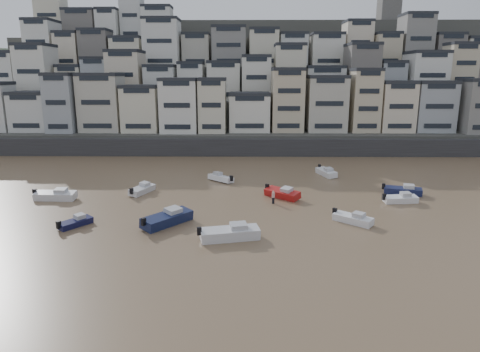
{
  "coord_description": "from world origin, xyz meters",
  "views": [
    {
      "loc": [
        10.58,
        -21.73,
        16.43
      ],
      "look_at": [
        9.9,
        30.0,
        4.0
      ],
      "focal_mm": 32.0,
      "sensor_mm": 36.0,
      "label": 1
    }
  ],
  "objects_px": {
    "boat_g": "(403,189)",
    "boat_k": "(55,194)",
    "boat_c": "(167,217)",
    "boat_a": "(230,231)",
    "person_pink": "(273,197)",
    "boat_d": "(401,198)",
    "boat_e": "(282,192)",
    "boat_b": "(353,217)",
    "boat_h": "(221,177)",
    "boat_j": "(75,221)",
    "boat_f": "(142,188)",
    "boat_i": "(326,171)"
  },
  "relations": [
    {
      "from": "boat_b",
      "to": "boat_e",
      "type": "relative_size",
      "value": 0.88
    },
    {
      "from": "boat_d",
      "to": "boat_j",
      "type": "relative_size",
      "value": 1.15
    },
    {
      "from": "boat_a",
      "to": "boat_h",
      "type": "distance_m",
      "value": 24.25
    },
    {
      "from": "boat_d",
      "to": "boat_g",
      "type": "distance_m",
      "value": 4.37
    },
    {
      "from": "boat_e",
      "to": "boat_g",
      "type": "height_order",
      "value": "boat_e"
    },
    {
      "from": "boat_f",
      "to": "boat_k",
      "type": "relative_size",
      "value": 0.86
    },
    {
      "from": "boat_e",
      "to": "boat_d",
      "type": "bearing_deg",
      "value": 34.96
    },
    {
      "from": "boat_j",
      "to": "boat_c",
      "type": "bearing_deg",
      "value": -50.29
    },
    {
      "from": "boat_a",
      "to": "boat_f",
      "type": "relative_size",
      "value": 1.29
    },
    {
      "from": "boat_a",
      "to": "person_pink",
      "type": "distance_m",
      "value": 13.44
    },
    {
      "from": "boat_f",
      "to": "boat_g",
      "type": "xyz_separation_m",
      "value": [
        36.53,
        -0.11,
        0.05
      ]
    },
    {
      "from": "boat_f",
      "to": "boat_j",
      "type": "bearing_deg",
      "value": -175.49
    },
    {
      "from": "boat_b",
      "to": "boat_a",
      "type": "bearing_deg",
      "value": -118.85
    },
    {
      "from": "boat_f",
      "to": "boat_g",
      "type": "relative_size",
      "value": 0.93
    },
    {
      "from": "boat_a",
      "to": "boat_k",
      "type": "height_order",
      "value": "boat_a"
    },
    {
      "from": "boat_g",
      "to": "boat_b",
      "type": "bearing_deg",
      "value": -113.03
    },
    {
      "from": "boat_e",
      "to": "boat_k",
      "type": "relative_size",
      "value": 0.95
    },
    {
      "from": "boat_h",
      "to": "boat_g",
      "type": "bearing_deg",
      "value": -152.49
    },
    {
      "from": "boat_g",
      "to": "boat_c",
      "type": "bearing_deg",
      "value": -140.97
    },
    {
      "from": "boat_j",
      "to": "person_pink",
      "type": "xyz_separation_m",
      "value": [
        22.35,
        8.8,
        0.3
      ]
    },
    {
      "from": "boat_i",
      "to": "boat_d",
      "type": "bearing_deg",
      "value": 8.48
    },
    {
      "from": "boat_d",
      "to": "boat_f",
      "type": "distance_m",
      "value": 35.04
    },
    {
      "from": "person_pink",
      "to": "boat_g",
      "type": "bearing_deg",
      "value": 14.08
    },
    {
      "from": "boat_b",
      "to": "boat_g",
      "type": "bearing_deg",
      "value": 91.17
    },
    {
      "from": "boat_c",
      "to": "boat_k",
      "type": "xyz_separation_m",
      "value": [
        -16.62,
        9.35,
        -0.12
      ]
    },
    {
      "from": "boat_f",
      "to": "boat_h",
      "type": "xyz_separation_m",
      "value": [
        10.69,
        7.02,
        -0.02
      ]
    },
    {
      "from": "boat_e",
      "to": "boat_f",
      "type": "bearing_deg",
      "value": -143.48
    },
    {
      "from": "boat_k",
      "to": "boat_f",
      "type": "bearing_deg",
      "value": 19.81
    },
    {
      "from": "boat_b",
      "to": "boat_d",
      "type": "distance_m",
      "value": 11.32
    },
    {
      "from": "boat_a",
      "to": "boat_b",
      "type": "distance_m",
      "value": 14.62
    },
    {
      "from": "boat_e",
      "to": "boat_i",
      "type": "bearing_deg",
      "value": 100.0
    },
    {
      "from": "boat_f",
      "to": "boat_d",
      "type": "bearing_deg",
      "value": -75.05
    },
    {
      "from": "boat_a",
      "to": "boat_e",
      "type": "xyz_separation_m",
      "value": [
        6.54,
        15.04,
        -0.13
      ]
    },
    {
      "from": "boat_f",
      "to": "boat_h",
      "type": "relative_size",
      "value": 1.03
    },
    {
      "from": "person_pink",
      "to": "boat_h",
      "type": "bearing_deg",
      "value": 122.53
    },
    {
      "from": "boat_c",
      "to": "person_pink",
      "type": "xyz_separation_m",
      "value": [
        12.32,
        8.11,
        -0.05
      ]
    },
    {
      "from": "boat_d",
      "to": "boat_e",
      "type": "height_order",
      "value": "boat_e"
    },
    {
      "from": "boat_h",
      "to": "boat_j",
      "type": "bearing_deg",
      "value": 97.03
    },
    {
      "from": "boat_a",
      "to": "person_pink",
      "type": "xyz_separation_m",
      "value": [
        5.17,
        12.41,
        -0.03
      ]
    },
    {
      "from": "boat_g",
      "to": "boat_f",
      "type": "bearing_deg",
      "value": -163.66
    },
    {
      "from": "boat_a",
      "to": "boat_j",
      "type": "bearing_deg",
      "value": 155.1
    },
    {
      "from": "boat_h",
      "to": "boat_k",
      "type": "xyz_separation_m",
      "value": [
        -21.46,
        -10.49,
        0.13
      ]
    },
    {
      "from": "boat_f",
      "to": "boat_j",
      "type": "xyz_separation_m",
      "value": [
        -4.18,
        -13.52,
        -0.12
      ]
    },
    {
      "from": "boat_f",
      "to": "boat_c",
      "type": "bearing_deg",
      "value": -133.78
    },
    {
      "from": "boat_c",
      "to": "boat_d",
      "type": "height_order",
      "value": "boat_c"
    },
    {
      "from": "boat_k",
      "to": "boat_j",
      "type": "bearing_deg",
      "value": -54.76
    },
    {
      "from": "boat_g",
      "to": "boat_k",
      "type": "relative_size",
      "value": 0.93
    },
    {
      "from": "boat_f",
      "to": "boat_i",
      "type": "xyz_separation_m",
      "value": [
        27.88,
        10.99,
        0.05
      ]
    },
    {
      "from": "boat_b",
      "to": "boat_i",
      "type": "height_order",
      "value": "boat_i"
    },
    {
      "from": "boat_g",
      "to": "boat_k",
      "type": "distance_m",
      "value": 47.42
    }
  ]
}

